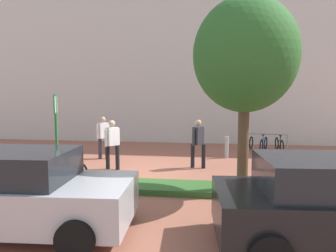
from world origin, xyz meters
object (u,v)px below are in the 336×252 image
at_px(bike_rack_cluster, 264,143).
at_px(car_silver_sedan, 15,192).
at_px(parking_sign_post, 56,127).
at_px(person_shirt_white, 103,135).
at_px(bollard_steel, 227,147).
at_px(person_suited_navy, 198,141).
at_px(tree_sidewalk, 245,56).
at_px(person_casual_tan, 112,141).
at_px(bike_at_sign, 58,173).

relative_size(bike_rack_cluster, car_silver_sedan, 0.47).
height_order(parking_sign_post, person_shirt_white, parking_sign_post).
bearing_deg(parking_sign_post, bollard_steel, 43.27).
xyz_separation_m(person_shirt_white, person_suited_navy, (3.90, -1.11, 0.00)).
relative_size(tree_sidewalk, bike_rack_cluster, 2.40).
bearing_deg(bollard_steel, person_suited_navy, -119.43).
xyz_separation_m(parking_sign_post, person_suited_navy, (3.87, 2.73, -0.71)).
distance_m(tree_sidewalk, person_suited_navy, 3.97).
distance_m(tree_sidewalk, parking_sign_post, 5.46).
distance_m(tree_sidewalk, person_shirt_white, 6.93).
bearing_deg(bollard_steel, person_casual_tan, -147.51).
height_order(person_suited_navy, person_casual_tan, same).
relative_size(person_casual_tan, car_silver_sedan, 0.39).
bearing_deg(bike_rack_cluster, car_silver_sedan, -122.91).
distance_m(bike_at_sign, bike_rack_cluster, 9.40).
bearing_deg(bollard_steel, tree_sidewalk, -88.04).
bearing_deg(bollard_steel, person_shirt_white, -170.46).
relative_size(bike_at_sign, person_shirt_white, 0.91).
bearing_deg(car_silver_sedan, parking_sign_post, 102.88).
height_order(parking_sign_post, bollard_steel, parking_sign_post).
relative_size(bike_rack_cluster, bollard_steel, 2.32).
bearing_deg(car_silver_sedan, bike_at_sign, 103.41).
xyz_separation_m(bike_at_sign, person_casual_tan, (0.98, 2.01, 0.63)).
height_order(bike_rack_cluster, person_suited_navy, person_suited_navy).
distance_m(bike_at_sign, person_suited_navy, 4.76).
bearing_deg(person_suited_navy, car_silver_sedan, -119.83).
height_order(tree_sidewalk, person_casual_tan, tree_sidewalk).
bearing_deg(parking_sign_post, bike_rack_cluster, 44.14).
relative_size(parking_sign_post, bollard_steel, 2.89).
bearing_deg(person_suited_navy, person_casual_tan, -168.03).
xyz_separation_m(bike_rack_cluster, bollard_steel, (-1.80, -1.89, 0.10)).
xyz_separation_m(bollard_steel, car_silver_sedan, (-4.31, -7.55, 0.31)).
distance_m(bollard_steel, car_silver_sedan, 8.70).
bearing_deg(person_casual_tan, bollard_steel, 32.49).
bearing_deg(tree_sidewalk, person_suited_navy, 114.66).
relative_size(person_suited_navy, person_casual_tan, 1.00).
bearing_deg(tree_sidewalk, bike_rack_cluster, 76.03).
height_order(person_shirt_white, car_silver_sedan, person_shirt_white).
height_order(tree_sidewalk, parking_sign_post, tree_sidewalk).
bearing_deg(bollard_steel, car_silver_sedan, -119.73).
bearing_deg(person_casual_tan, parking_sign_post, -113.79).
bearing_deg(person_casual_tan, person_shirt_white, 118.84).
bearing_deg(bike_at_sign, person_casual_tan, 64.07).
distance_m(bike_at_sign, person_shirt_white, 3.80).
bearing_deg(bike_rack_cluster, bollard_steel, -133.59).
relative_size(parking_sign_post, person_casual_tan, 1.51).
bearing_deg(bike_at_sign, car_silver_sedan, -76.59).
height_order(bollard_steel, person_casual_tan, person_casual_tan).
distance_m(bike_at_sign, person_casual_tan, 2.32).
height_order(bike_at_sign, person_suited_navy, person_suited_navy).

